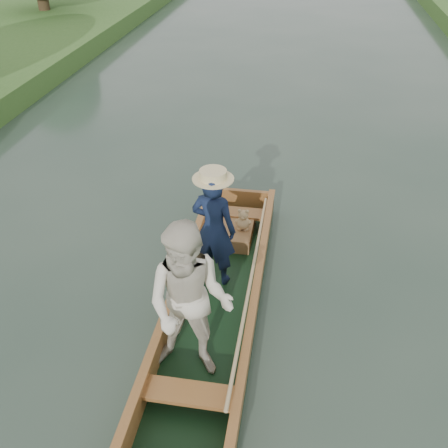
# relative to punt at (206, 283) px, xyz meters

# --- Properties ---
(ground) EXTENTS (120.00, 120.00, 0.00)m
(ground) POSITION_rel_punt_xyz_m (0.07, 0.34, -0.72)
(ground) COLOR #283D30
(ground) RESTS_ON ground
(punt) EXTENTS (1.13, 5.00, 2.03)m
(punt) POSITION_rel_punt_xyz_m (0.00, 0.00, 0.00)
(punt) COLOR black
(punt) RESTS_ON ground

